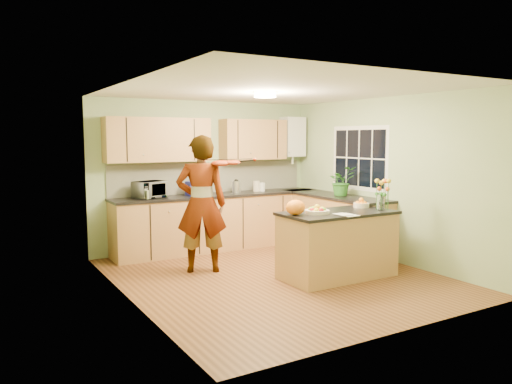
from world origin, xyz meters
TOP-DOWN VIEW (x-y plane):
  - floor at (0.00, 0.00)m, footprint 4.50×4.50m
  - ceiling at (0.00, 0.00)m, footprint 4.00×4.50m
  - wall_back at (0.00, 2.25)m, footprint 4.00×0.02m
  - wall_front at (0.00, -2.25)m, footprint 4.00×0.02m
  - wall_left at (-2.00, 0.00)m, footprint 0.02×4.50m
  - wall_right at (2.00, 0.00)m, footprint 0.02×4.50m
  - back_counter at (0.10, 1.95)m, footprint 3.64×0.62m
  - right_counter at (1.70, 0.85)m, footprint 0.62×2.24m
  - splashback at (0.10, 2.23)m, footprint 3.60×0.02m
  - upper_cabinets at (-0.18, 2.08)m, footprint 3.20×0.34m
  - boiler at (1.70, 2.09)m, footprint 0.40×0.30m
  - window_right at (1.99, 0.60)m, footprint 0.01×1.30m
  - light_switch at (-1.99, -0.60)m, footprint 0.02×0.09m
  - ceiling_lamp at (0.00, 0.30)m, footprint 0.30×0.30m
  - peninsula_island at (0.71, -0.42)m, footprint 1.56×0.80m
  - fruit_dish at (0.36, -0.42)m, footprint 0.32×0.32m
  - orange_bowl at (1.26, -0.27)m, footprint 0.22×0.22m
  - flower_vase at (1.31, -0.60)m, footprint 0.26×0.26m
  - orange_bag at (0.05, -0.37)m, footprint 0.30×0.27m
  - papers at (0.61, -0.72)m, footprint 0.20×0.28m
  - violinist at (-0.75, 0.77)m, footprint 0.83×0.71m
  - violin at (-0.55, 0.55)m, footprint 0.67×0.59m
  - microwave at (-1.09, 1.98)m, footprint 0.56×0.48m
  - blue_box at (-0.33, 1.93)m, footprint 0.30×0.23m
  - kettle at (0.44, 1.96)m, footprint 0.15×0.15m
  - jar_cream at (0.86, 1.99)m, footprint 0.15×0.15m
  - jar_white at (0.95, 1.94)m, footprint 0.13×0.13m
  - potted_plant at (1.70, 0.69)m, footprint 0.46×0.41m

SIDE VIEW (x-z plane):
  - floor at x=0.00m, z-range 0.00..0.00m
  - peninsula_island at x=0.71m, z-range 0.00..0.90m
  - back_counter at x=0.10m, z-range 0.00..0.94m
  - right_counter at x=1.70m, z-range 0.00..0.94m
  - papers at x=0.61m, z-range 0.89..0.91m
  - fruit_dish at x=0.36m, z-range 0.88..1.00m
  - orange_bowl at x=1.26m, z-range 0.88..1.01m
  - violinist at x=-0.75m, z-range 0.00..1.92m
  - orange_bag at x=0.05m, z-range 0.89..1.09m
  - jar_white at x=0.95m, z-range 0.94..1.09m
  - jar_cream at x=0.86m, z-range 0.94..1.12m
  - kettle at x=0.44m, z-range 0.91..1.19m
  - blue_box at x=-0.33m, z-range 0.94..1.17m
  - microwave at x=-1.09m, z-range 0.94..1.20m
  - potted_plant at x=1.70m, z-range 0.94..1.42m
  - splashback at x=0.10m, z-range 0.94..1.46m
  - flower_vase at x=1.31m, z-range 0.97..1.45m
  - wall_back at x=0.00m, z-range 0.00..2.50m
  - wall_front at x=0.00m, z-range 0.00..2.50m
  - wall_left at x=-2.00m, z-range 0.00..2.50m
  - wall_right at x=2.00m, z-range 0.00..2.50m
  - light_switch at x=-1.99m, z-range 1.26..1.34m
  - violin at x=-0.55m, z-range 1.45..1.62m
  - window_right at x=1.99m, z-range 1.02..2.08m
  - upper_cabinets at x=-0.18m, z-range 1.50..2.20m
  - boiler at x=1.70m, z-range 1.47..2.33m
  - ceiling_lamp at x=0.00m, z-range 2.43..2.50m
  - ceiling at x=0.00m, z-range 2.49..2.51m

